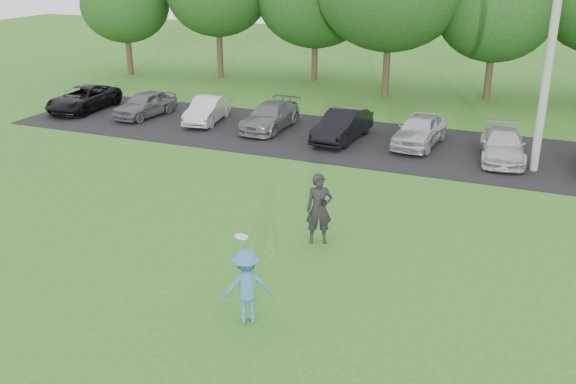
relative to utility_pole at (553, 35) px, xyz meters
name	(u,v)px	position (x,y,z in m)	size (l,w,h in m)	color
ground	(228,298)	(-5.86, -11.87, -4.67)	(100.00, 100.00, 0.00)	#387120
parking_lot	(379,144)	(-5.86, 1.13, -4.65)	(32.00, 6.50, 0.03)	black
utility_pole	(553,35)	(0.00, 0.00, 0.00)	(0.28, 0.28, 9.34)	#9C9B97
frisbee_player	(246,286)	(-5.05, -12.55, -3.84)	(1.22, 1.14, 2.00)	teal
camera_bystander	(319,209)	(-4.98, -8.36, -3.71)	(0.82, 0.71, 1.91)	black
parked_cars	(352,126)	(-7.02, 1.15, -4.06)	(30.46, 4.45, 1.26)	black
tree_row	(465,0)	(-4.34, 10.89, 0.24)	(42.39, 9.85, 8.64)	#38281C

